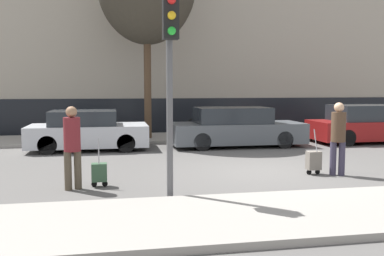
{
  "coord_description": "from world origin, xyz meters",
  "views": [
    {
      "loc": [
        -3.74,
        -10.12,
        2.12
      ],
      "look_at": [
        -1.49,
        1.8,
        0.95
      ],
      "focal_mm": 40.0,
      "sensor_mm": 36.0,
      "label": 1
    }
  ],
  "objects": [
    {
      "name": "ground_plane",
      "position": [
        0.0,
        0.0,
        0.0
      ],
      "size": [
        80.0,
        80.0,
        0.0
      ],
      "primitive_type": "plane",
      "color": "#565451"
    },
    {
      "name": "sidewalk_near",
      "position": [
        0.0,
        -3.75,
        0.06
      ],
      "size": [
        28.0,
        2.5,
        0.12
      ],
      "color": "gray",
      "rests_on": "ground_plane"
    },
    {
      "name": "traffic_light",
      "position": [
        -2.68,
        -2.36,
        2.68
      ],
      "size": [
        0.28,
        0.47,
        3.76
      ],
      "color": "#515154",
      "rests_on": "ground_plane"
    },
    {
      "name": "parked_car_1",
      "position": [
        0.6,
        4.47,
        0.66
      ],
      "size": [
        4.68,
        1.8,
        1.4
      ],
      "color": "#4C5156",
      "rests_on": "ground_plane"
    },
    {
      "name": "trolley_left",
      "position": [
        -4.02,
        -0.97,
        0.31
      ],
      "size": [
        0.34,
        0.29,
        1.04
      ],
      "color": "#335138",
      "rests_on": "ground_plane"
    },
    {
      "name": "pedestrian_left",
      "position": [
        -4.55,
        -1.13,
        0.98
      ],
      "size": [
        0.34,
        0.34,
        1.73
      ],
      "rotation": [
        0.0,
        0.0,
        3.43
      ],
      "color": "#4C4233",
      "rests_on": "ground_plane"
    },
    {
      "name": "trolley_right",
      "position": [
        1.05,
        -0.62,
        0.34
      ],
      "size": [
        0.34,
        0.29,
        1.1
      ],
      "color": "slate",
      "rests_on": "ground_plane"
    },
    {
      "name": "parked_bicycle",
      "position": [
        0.08,
        6.97,
        0.49
      ],
      "size": [
        1.77,
        0.06,
        0.96
      ],
      "color": "black",
      "rests_on": "sidewalk_far"
    },
    {
      "name": "parked_car_2",
      "position": [
        5.84,
        4.6,
        0.67
      ],
      "size": [
        4.34,
        1.84,
        1.43
      ],
      "color": "maroon",
      "rests_on": "ground_plane"
    },
    {
      "name": "parked_car_0",
      "position": [
        -4.56,
        4.64,
        0.63
      ],
      "size": [
        3.94,
        1.92,
        1.33
      ],
      "color": "#B7BABF",
      "rests_on": "ground_plane"
    },
    {
      "name": "pedestrian_right",
      "position": [
        1.56,
        -0.82,
        1.0
      ],
      "size": [
        0.34,
        0.34,
        1.75
      ],
      "rotation": [
        0.0,
        0.0,
        -0.39
      ],
      "color": "#383347",
      "rests_on": "ground_plane"
    },
    {
      "name": "building_facade",
      "position": [
        0.0,
        10.77,
        4.53
      ],
      "size": [
        28.0,
        3.19,
        9.09
      ],
      "color": "#A89E8C",
      "rests_on": "ground_plane"
    },
    {
      "name": "sidewalk_far",
      "position": [
        0.0,
        7.0,
        0.06
      ],
      "size": [
        28.0,
        3.0,
        0.12
      ],
      "color": "gray",
      "rests_on": "ground_plane"
    }
  ]
}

